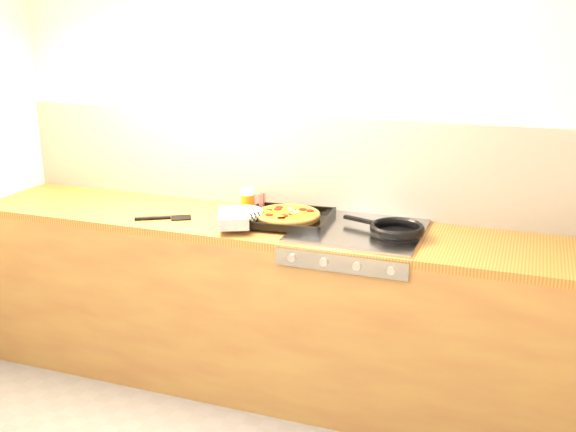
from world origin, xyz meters
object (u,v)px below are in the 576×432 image
at_px(frying_pan, 396,230).
at_px(juice_glass, 248,200).
at_px(tomato_can, 259,201).
at_px(pizza_on_tray, 273,216).

height_order(frying_pan, juice_glass, juice_glass).
distance_m(tomato_can, juice_glass, 0.06).
relative_size(tomato_can, juice_glass, 0.83).
xyz_separation_m(frying_pan, tomato_can, (-0.77, 0.19, 0.01)).
bearing_deg(frying_pan, juice_glass, 168.93).
bearing_deg(pizza_on_tray, frying_pan, 0.69).
bearing_deg(juice_glass, tomato_can, 34.06).
relative_size(pizza_on_tray, juice_glass, 4.42).
height_order(tomato_can, juice_glass, juice_glass).
xyz_separation_m(tomato_can, juice_glass, (-0.05, -0.03, 0.01)).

